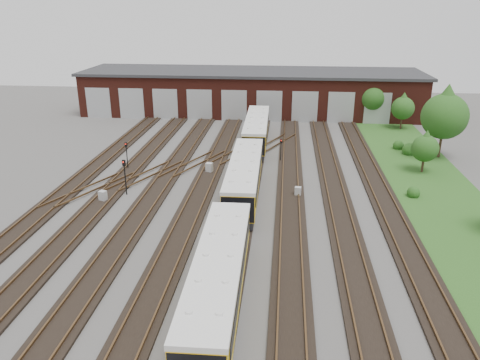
{
  "coord_description": "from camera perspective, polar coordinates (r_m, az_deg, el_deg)",
  "views": [
    {
      "loc": [
        5.3,
        -31.63,
        15.94
      ],
      "look_at": [
        1.71,
        4.86,
        2.0
      ],
      "focal_mm": 35.0,
      "sensor_mm": 36.0,
      "label": 1
    }
  ],
  "objects": [
    {
      "name": "signal_mast_1",
      "position": [
        41.97,
        -13.87,
        0.89
      ],
      "size": [
        0.29,
        0.27,
        3.22
      ],
      "rotation": [
        0.0,
        0.0,
        -0.16
      ],
      "color": "black",
      "rests_on": "ground"
    },
    {
      "name": "relay_cabinet_3",
      "position": [
        52.12,
        1.34,
        3.58
      ],
      "size": [
        0.74,
        0.68,
        1.0
      ],
      "primitive_type": "cube",
      "rotation": [
        0.0,
        0.0,
        0.37
      ],
      "color": "#AAACAF",
      "rests_on": "ground"
    },
    {
      "name": "signal_mast_2",
      "position": [
        45.72,
        1.0,
        2.66
      ],
      "size": [
        0.25,
        0.24,
        2.64
      ],
      "rotation": [
        0.0,
        0.0,
        -0.31
      ],
      "color": "black",
      "rests_on": "ground"
    },
    {
      "name": "tree_2",
      "position": [
        54.65,
        23.77,
        7.72
      ],
      "size": [
        4.87,
        4.87,
        8.07
      ],
      "color": "#372619",
      "rests_on": "ground"
    },
    {
      "name": "signal_mast_0",
      "position": [
        48.6,
        -13.66,
        3.32
      ],
      "size": [
        0.24,
        0.22,
        2.83
      ],
      "rotation": [
        0.0,
        0.0,
        -0.02
      ],
      "color": "black",
      "rests_on": "ground"
    },
    {
      "name": "relay_cabinet_1",
      "position": [
        46.63,
        -3.76,
        1.46
      ],
      "size": [
        0.74,
        0.67,
        1.05
      ],
      "primitive_type": "cube",
      "rotation": [
        0.0,
        0.0,
        -0.26
      ],
      "color": "#AAACAF",
      "rests_on": "ground"
    },
    {
      "name": "maintenance_shed",
      "position": [
        72.92,
        1.38,
        10.75
      ],
      "size": [
        51.0,
        12.5,
        6.35
      ],
      "color": "#491912",
      "rests_on": "ground"
    },
    {
      "name": "relay_cabinet_4",
      "position": [
        41.21,
        7.08,
        -1.43
      ],
      "size": [
        0.59,
        0.51,
        0.9
      ],
      "primitive_type": "cube",
      "rotation": [
        0.0,
        0.0,
        -0.12
      ],
      "color": "#AAACAF",
      "rests_on": "ground"
    },
    {
      "name": "signal_mast_3",
      "position": [
        49.71,
        5.01,
        4.0
      ],
      "size": [
        0.23,
        0.22,
        2.52
      ],
      "rotation": [
        0.0,
        0.0,
        0.09
      ],
      "color": "black",
      "rests_on": "ground"
    },
    {
      "name": "tree_0",
      "position": [
        68.76,
        15.83,
        9.99
      ],
      "size": [
        3.7,
        3.7,
        6.14
      ],
      "color": "#372619",
      "rests_on": "ground"
    },
    {
      "name": "tree_1",
      "position": [
        66.26,
        19.27,
        8.57
      ],
      "size": [
        3.0,
        3.0,
        4.96
      ],
      "color": "#372619",
      "rests_on": "ground"
    },
    {
      "name": "bush_0",
      "position": [
        43.51,
        20.42,
        -1.25
      ],
      "size": [
        1.12,
        1.12,
        1.12
      ],
      "primitive_type": "sphere",
      "color": "#194413",
      "rests_on": "ground"
    },
    {
      "name": "ground",
      "position": [
        35.82,
        -3.5,
        -5.65
      ],
      "size": [
        120.0,
        120.0,
        0.0
      ],
      "primitive_type": "plane",
      "color": "#403D3B",
      "rests_on": "ground"
    },
    {
      "name": "grass_verge",
      "position": [
        46.63,
        22.32,
        -0.77
      ],
      "size": [
        8.0,
        55.0,
        0.05
      ],
      "primitive_type": "cube",
      "color": "#1D4617",
      "rests_on": "ground"
    },
    {
      "name": "relay_cabinet_0",
      "position": [
        41.49,
        -16.37,
        -1.93
      ],
      "size": [
        0.73,
        0.67,
        0.99
      ],
      "primitive_type": "cube",
      "rotation": [
        0.0,
        0.0,
        -0.35
      ],
      "color": "#AAACAF",
      "rests_on": "ground"
    },
    {
      "name": "metro_train",
      "position": [
        40.36,
        0.57,
        0.36
      ],
      "size": [
        2.81,
        46.29,
        2.94
      ],
      "rotation": [
        0.0,
        0.0,
        0.02
      ],
      "color": "black",
      "rests_on": "ground"
    },
    {
      "name": "track_network",
      "position": [
        36.31,
        -3.63,
        -5.08
      ],
      "size": [
        30.4,
        70.0,
        0.33
      ],
      "color": "black",
      "rests_on": "ground"
    },
    {
      "name": "bush_2",
      "position": [
        57.27,
        18.77,
        4.17
      ],
      "size": [
        1.22,
        1.22,
        1.22
      ],
      "primitive_type": "sphere",
      "color": "#194413",
      "rests_on": "ground"
    },
    {
      "name": "bush_1",
      "position": [
        55.58,
        19.96,
        3.7
      ],
      "size": [
        1.54,
        1.54,
        1.54
      ],
      "primitive_type": "sphere",
      "color": "#194413",
      "rests_on": "ground"
    },
    {
      "name": "relay_cabinet_2",
      "position": [
        48.41,
        -0.11,
        2.3
      ],
      "size": [
        0.8,
        0.72,
        1.13
      ],
      "primitive_type": "cube",
      "rotation": [
        0.0,
        0.0,
        0.26
      ],
      "color": "#AAACAF",
      "rests_on": "ground"
    },
    {
      "name": "tree_3",
      "position": [
        49.56,
        21.68,
        3.94
      ],
      "size": [
        2.63,
        2.63,
        4.36
      ],
      "color": "#372619",
      "rests_on": "ground"
    }
  ]
}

